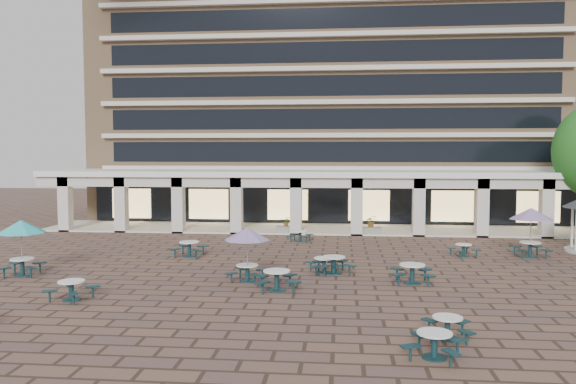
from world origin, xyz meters
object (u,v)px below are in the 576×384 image
Objects in this scene: picnic_table_1 at (277,278)px; picnic_table_2 at (434,343)px; planter_left at (287,227)px; planter_right at (371,226)px.

picnic_table_2 is at bearing -65.43° from picnic_table_1.
picnic_table_2 is at bearing -74.81° from planter_left.
picnic_table_1 is at bearing 146.25° from picnic_table_2.
picnic_table_2 is 1.33× the size of planter_left.
planter_left reaches higher than picnic_table_1.
picnic_table_2 is 23.91m from planter_right.
planter_right is (5.97, -0.00, 0.12)m from planter_left.
planter_left is 1.00× the size of planter_right.
picnic_table_2 is 24.77m from planter_left.
planter_left is at bearing 82.79° from picnic_table_1.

